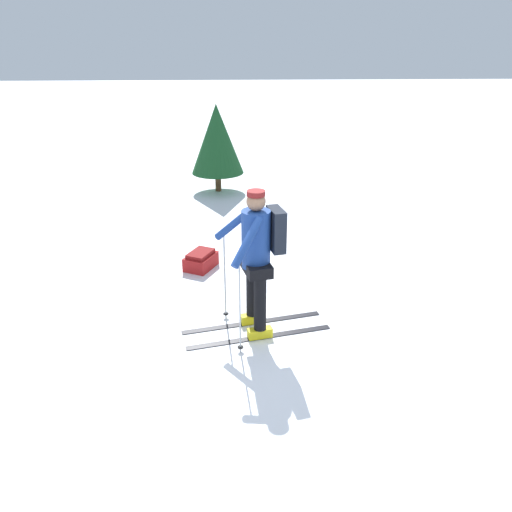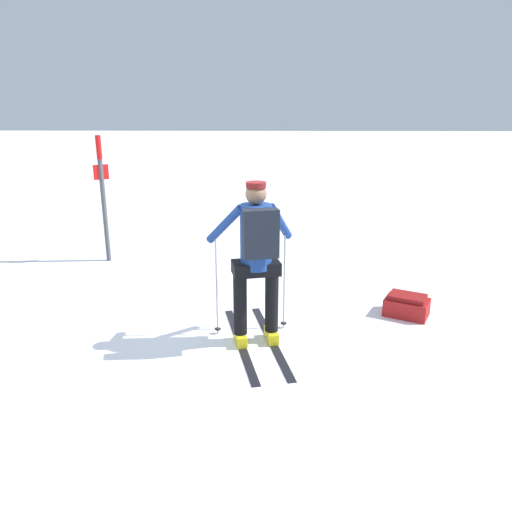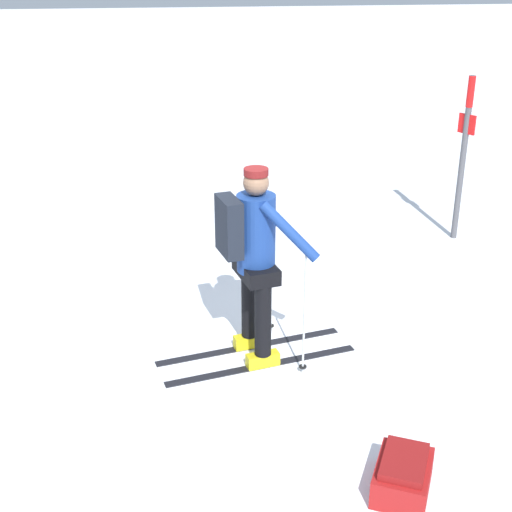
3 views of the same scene
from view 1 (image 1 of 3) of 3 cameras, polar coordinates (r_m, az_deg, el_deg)
The scene contains 4 objects.
ground_plane at distance 5.84m, azimuth -1.47°, elevation -11.74°, with size 80.00×80.00×0.00m, color white.
skier at distance 5.87m, azimuth 0.20°, elevation 0.29°, with size 1.88×0.99×1.82m.
dropped_backpack at distance 7.98m, azimuth -6.33°, elevation -0.49°, with size 0.57×0.64×0.28m.
pine_tree at distance 11.80m, azimuth -4.49°, elevation 13.18°, with size 1.21×1.21×2.02m.
Camera 1 is at (0.09, 4.75, 3.40)m, focal length 35.00 mm.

